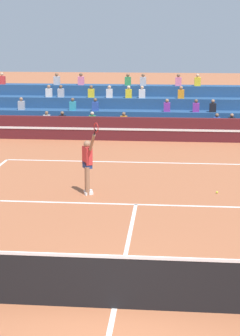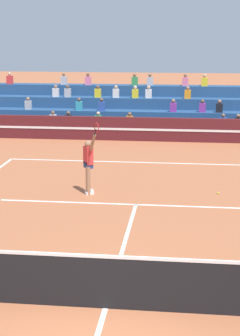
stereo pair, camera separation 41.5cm
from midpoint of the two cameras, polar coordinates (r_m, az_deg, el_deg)
The scene contains 7 objects.
ground_plane at distance 10.74m, azimuth -0.36°, elevation -14.07°, with size 120.00×120.00×0.00m, color #AD603D.
court_lines at distance 10.73m, azimuth -0.36°, elevation -14.05°, with size 11.10×23.90×0.01m.
tennis_net at distance 10.49m, azimuth -0.36°, elevation -11.44°, with size 12.00×0.10×1.10m.
sponsor_banner_wall at distance 26.18m, azimuth 4.00°, elevation 3.93°, with size 18.00×0.26×1.10m.
bleacher_stand at distance 29.26m, azimuth 4.30°, elevation 5.54°, with size 17.77×3.80×2.83m.
tennis_player at distance 17.51m, azimuth -2.54°, elevation 0.46°, with size 0.67×1.00×2.43m.
tennis_ball at distance 18.01m, azimuth 10.60°, elevation -2.52°, with size 0.07×0.07×0.07m, color #C6DB33.
Camera 2 is at (1.37, -9.40, 5.02)m, focal length 60.00 mm.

